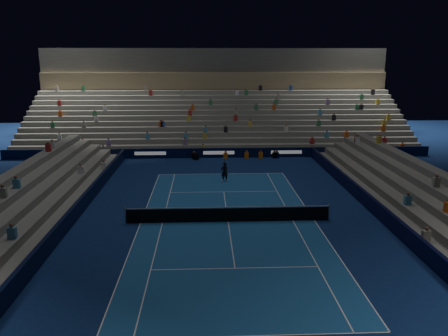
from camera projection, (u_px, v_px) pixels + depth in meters
ground at (228, 222)px, 28.04m from camera, size 90.00×90.00×0.00m
court_surface at (228, 222)px, 28.04m from camera, size 10.97×23.77×0.01m
sponsor_barrier_far at (219, 153)px, 45.86m from camera, size 44.00×0.25×1.00m
sponsor_barrier_east at (380, 212)px, 28.33m from camera, size 0.25×37.00×1.00m
sponsor_barrier_west at (72, 217)px, 27.51m from camera, size 0.25×37.00×1.00m
grandstand_main at (216, 114)px, 54.28m from camera, size 44.00×15.20×11.20m
grandstand_east at (434, 205)px, 28.37m from camera, size 5.00×37.00×2.50m
grandstand_west at (14, 211)px, 27.27m from camera, size 5.00×37.00×2.50m
tennis_net at (228, 214)px, 27.92m from camera, size 12.90×0.10×1.10m
tennis_player at (224, 172)px, 36.99m from camera, size 0.68×0.54×1.64m
broadcast_camera at (196, 156)px, 45.06m from camera, size 0.65×1.00×0.62m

